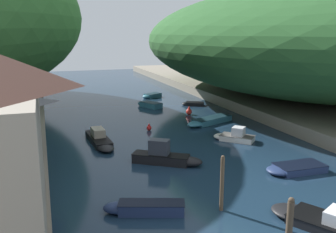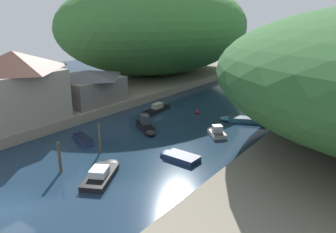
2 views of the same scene
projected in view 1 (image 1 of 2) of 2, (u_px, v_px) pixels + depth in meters
The scene contains 19 objects.
water_surface at pixel (160, 129), 39.18m from camera, with size 130.00×130.00×0.00m, color #192D42.
right_bank at pixel (334, 109), 46.04m from camera, with size 22.00×120.00×1.28m.
hillside_right at pixel (305, 42), 51.83m from camera, with size 41.95×58.73×14.66m.
boat_red_skiff at pixel (148, 104), 50.63m from camera, with size 3.01×4.16×0.72m.
boat_yellow_tender at pixel (234, 136), 35.00m from camera, with size 3.83×3.80×1.33m.
boat_open_rowboat at pixel (167, 157), 28.74m from camera, with size 5.27×4.13×1.88m.
boat_far_upstream at pixel (100, 140), 33.85m from camera, with size 1.91×6.63×1.28m.
boat_moored_right at pixel (329, 222), 19.23m from camera, with size 4.77×6.51×1.17m.
boat_small_dinghy at pixel (293, 169), 27.10m from camera, with size 4.45×2.01×0.53m.
boat_far_right_bank at pixel (208, 121), 41.32m from camera, with size 6.47×4.09×0.64m.
boat_white_cruiser at pixel (141, 208), 20.89m from camera, with size 4.69×2.53×0.67m.
boat_cabin_cruiser at pixel (151, 96), 57.76m from camera, with size 3.54×2.86×0.63m.
boat_mid_channel at pixel (192, 104), 51.89m from camera, with size 3.35×2.76×0.44m.
mooring_post_nearest at pixel (289, 230), 16.13m from camera, with size 0.29×0.29×3.10m.
mooring_post_second at pixel (222, 183), 20.98m from camera, with size 0.23×0.23×3.28m.
channel_buoy_near at pixel (189, 111), 45.94m from camera, with size 0.73×0.73×1.10m.
channel_buoy_far at pixel (149, 128), 38.58m from camera, with size 0.51×0.51×0.77m.
person_on_quay at pixel (30, 172), 21.00m from camera, with size 0.35×0.44×1.69m.
person_by_boathouse at pixel (0, 202), 17.25m from camera, with size 0.31×0.42×1.69m.
Camera 1 is at (-11.37, -6.19, 9.92)m, focal length 40.00 mm.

